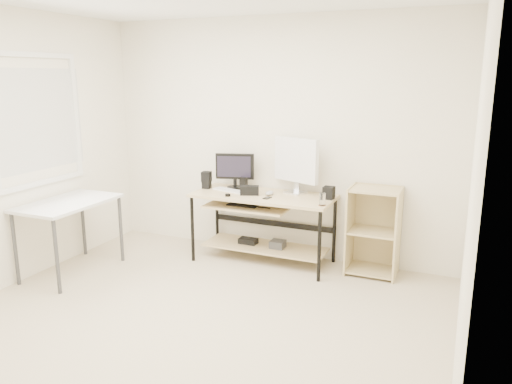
{
  "coord_description": "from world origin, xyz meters",
  "views": [
    {
      "loc": [
        1.97,
        -3.09,
        1.98
      ],
      "look_at": [
        0.07,
        1.3,
        0.86
      ],
      "focal_mm": 35.0,
      "sensor_mm": 36.0,
      "label": 1
    }
  ],
  "objects_px": {
    "shelf_unit": "(374,230)",
    "audio_controller": "(244,184)",
    "side_table": "(69,209)",
    "white_imac": "(296,162)",
    "black_monitor": "(235,168)",
    "desk": "(261,213)"
  },
  "relations": [
    {
      "from": "shelf_unit",
      "to": "audio_controller",
      "type": "xyz_separation_m",
      "value": [
        -1.4,
        -0.11,
        0.38
      ]
    },
    {
      "from": "side_table",
      "to": "shelf_unit",
      "type": "height_order",
      "value": "shelf_unit"
    },
    {
      "from": "shelf_unit",
      "to": "white_imac",
      "type": "relative_size",
      "value": 1.52
    },
    {
      "from": "black_monitor",
      "to": "desk",
      "type": "bearing_deg",
      "value": -37.84
    },
    {
      "from": "white_imac",
      "to": "audio_controller",
      "type": "bearing_deg",
      "value": -144.91
    },
    {
      "from": "audio_controller",
      "to": "shelf_unit",
      "type": "bearing_deg",
      "value": 14.59
    },
    {
      "from": "desk",
      "to": "side_table",
      "type": "xyz_separation_m",
      "value": [
        -1.65,
        -1.06,
        0.13
      ]
    },
    {
      "from": "side_table",
      "to": "white_imac",
      "type": "bearing_deg",
      "value": 32.35
    },
    {
      "from": "audio_controller",
      "to": "white_imac",
      "type": "bearing_deg",
      "value": 24.42
    },
    {
      "from": "side_table",
      "to": "shelf_unit",
      "type": "relative_size",
      "value": 1.11
    },
    {
      "from": "desk",
      "to": "audio_controller",
      "type": "bearing_deg",
      "value": 167.85
    },
    {
      "from": "desk",
      "to": "white_imac",
      "type": "xyz_separation_m",
      "value": [
        0.32,
        0.19,
        0.55
      ]
    },
    {
      "from": "audio_controller",
      "to": "side_table",
      "type": "bearing_deg",
      "value": -132.05
    },
    {
      "from": "desk",
      "to": "side_table",
      "type": "distance_m",
      "value": 1.97
    },
    {
      "from": "desk",
      "to": "black_monitor",
      "type": "relative_size",
      "value": 3.56
    },
    {
      "from": "black_monitor",
      "to": "audio_controller",
      "type": "relative_size",
      "value": 2.71
    },
    {
      "from": "side_table",
      "to": "shelf_unit",
      "type": "bearing_deg",
      "value": 23.33
    },
    {
      "from": "black_monitor",
      "to": "white_imac",
      "type": "bearing_deg",
      "value": -13.13
    },
    {
      "from": "desk",
      "to": "black_monitor",
      "type": "height_order",
      "value": "black_monitor"
    },
    {
      "from": "shelf_unit",
      "to": "white_imac",
      "type": "bearing_deg",
      "value": 178.07
    },
    {
      "from": "shelf_unit",
      "to": "desk",
      "type": "bearing_deg",
      "value": -172.23
    },
    {
      "from": "shelf_unit",
      "to": "audio_controller",
      "type": "distance_m",
      "value": 1.46
    }
  ]
}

